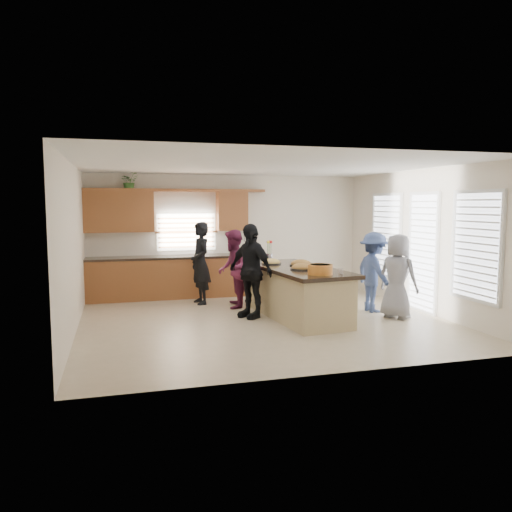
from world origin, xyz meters
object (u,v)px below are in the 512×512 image
object	(u,v)px
woman_left_mid	(233,269)
woman_right_back	(374,272)
island	(298,294)
woman_left_front	(250,271)
woman_left_back	(200,263)
woman_right_front	(397,276)
salad_bowl	(320,269)

from	to	relation	value
woman_left_mid	woman_right_back	bearing A→B (deg)	80.88
island	woman_left_front	bearing A→B (deg)	156.32
woman_left_front	woman_left_mid	bearing A→B (deg)	156.35
island	woman_left_back	world-z (taller)	woman_left_back
woman_right_front	island	bearing A→B (deg)	43.49
salad_bowl	woman_left_mid	distance (m)	2.42
island	woman_right_back	distance (m)	1.67
woman_left_back	woman_left_mid	distance (m)	0.82
woman_left_back	woman_left_front	size ratio (longest dim) A/B	0.99
woman_left_back	woman_left_mid	xyz separation A→B (m)	(0.58, -0.58, -0.07)
woman_right_back	island	bearing A→B (deg)	90.63
woman_left_mid	woman_right_front	size ratio (longest dim) A/B	1.02
island	woman_left_mid	distance (m)	1.59
island	woman_left_front	xyz separation A→B (m)	(-0.84, 0.27, 0.43)
island	woman_right_back	size ratio (longest dim) A/B	1.78
woman_left_mid	woman_left_front	size ratio (longest dim) A/B	0.91
woman_left_back	salad_bowl	bearing A→B (deg)	19.42
woman_left_back	woman_right_back	xyz separation A→B (m)	(3.17, -1.69, -0.09)
woman_right_front	woman_left_mid	bearing A→B (deg)	27.34
salad_bowl	woman_right_back	bearing A→B (deg)	34.12
salad_bowl	woman_left_front	world-z (taller)	woman_left_front
island	woman_left_front	size ratio (longest dim) A/B	1.59
woman_right_back	woman_right_front	world-z (taller)	woman_right_front
woman_left_back	woman_right_back	distance (m)	3.59
woman_left_mid	woman_right_front	world-z (taller)	woman_left_mid
salad_bowl	woman_left_mid	bearing A→B (deg)	114.37
salad_bowl	woman_left_back	xyz separation A→B (m)	(-1.57, 2.77, -0.17)
woman_left_mid	woman_right_back	distance (m)	2.82
island	salad_bowl	distance (m)	1.14
salad_bowl	woman_left_mid	size ratio (longest dim) A/B	0.26
woman_left_mid	woman_right_front	xyz separation A→B (m)	(2.73, -1.73, -0.01)
salad_bowl	woman_left_front	distance (m)	1.53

